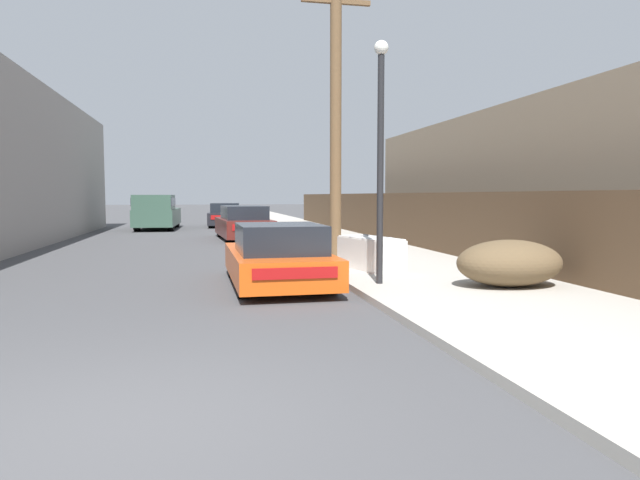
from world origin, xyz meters
TOP-DOWN VIEW (x-y plane):
  - ground_plane at (0.00, 0.00)m, footprint 220.00×220.00m
  - sidewalk_curb at (5.30, 23.50)m, footprint 4.20×63.00m
  - discarded_fridge at (4.19, 7.70)m, footprint 1.13×1.94m
  - parked_sports_car_red at (1.98, 6.53)m, footprint 1.83×4.14m
  - car_parked_mid at (2.17, 18.51)m, footprint 2.15×4.75m
  - car_parked_far at (1.83, 28.17)m, footprint 2.07×4.31m
  - pickup_truck at (-1.73, 25.89)m, footprint 2.15×5.47m
  - utility_pole at (3.99, 10.23)m, footprint 1.80×0.30m
  - street_lamp at (3.76, 5.68)m, footprint 0.26×0.26m
  - brush_pile at (5.93, 4.89)m, footprint 1.94×1.36m
  - wooden_fence at (7.25, 16.15)m, footprint 0.08×34.17m
  - building_right_house at (11.94, 12.47)m, footprint 6.00×17.45m

SIDE VIEW (x-z plane):
  - ground_plane at x=0.00m, z-range 0.00..0.00m
  - sidewalk_curb at x=5.30m, z-range 0.00..0.12m
  - discarded_fridge at x=4.19m, z-range 0.11..0.84m
  - brush_pile at x=5.93m, z-range 0.12..0.96m
  - parked_sports_car_red at x=1.98m, z-range -0.05..1.16m
  - car_parked_far at x=1.83m, z-range -0.04..1.29m
  - car_parked_mid at x=2.17m, z-range -0.04..1.30m
  - pickup_truck at x=-1.73m, z-range 0.01..1.78m
  - wooden_fence at x=7.25m, z-range 0.12..1.83m
  - building_right_house at x=11.94m, z-range 0.00..4.35m
  - street_lamp at x=3.76m, z-range 0.49..4.88m
  - utility_pole at x=3.99m, z-range 0.23..7.52m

